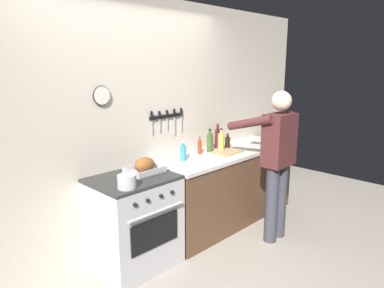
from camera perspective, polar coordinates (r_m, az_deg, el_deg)
name	(u,v)px	position (r m, az deg, el deg)	size (l,w,h in m)	color
wall_back	(127,127)	(3.66, -10.45, 2.67)	(6.00, 0.13, 2.60)	beige
counter_block	(227,186)	(4.43, 5.63, -6.77)	(2.03, 0.65, 0.90)	brown
stove	(134,222)	(3.51, -9.34, -12.33)	(0.76, 0.67, 0.90)	#BCBCC1
person_cook	(277,156)	(3.93, 13.50, -1.97)	(0.51, 0.63, 1.66)	#383842
roasting_pan	(145,167)	(3.43, -7.63, -3.62)	(0.35, 0.26, 0.16)	#B7B7BC
saucepan	(127,182)	(3.05, -10.47, -5.99)	(0.16, 0.16, 0.12)	#B7B7BC
cutting_board	(226,152)	(4.21, 5.57, -1.30)	(0.36, 0.24, 0.02)	tan
bottle_olive_oil	(210,142)	(4.21, 2.89, 0.26)	(0.07, 0.07, 0.28)	#385623
bottle_soy_sauce	(228,143)	(4.39, 5.75, 0.23)	(0.06, 0.06, 0.19)	black
bottle_cooking_oil	(221,142)	(4.25, 4.70, 0.33)	(0.08, 0.08, 0.28)	gold
bottle_dish_soap	(183,153)	(3.84, -1.44, -1.40)	(0.07, 0.07, 0.21)	#338CCC
bottle_wine_red	(217,138)	(4.41, 4.13, 0.95)	(0.07, 0.07, 0.30)	#47141E
bottle_hot_sauce	(200,147)	(4.12, 1.24, -0.45)	(0.05, 0.05, 0.21)	red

